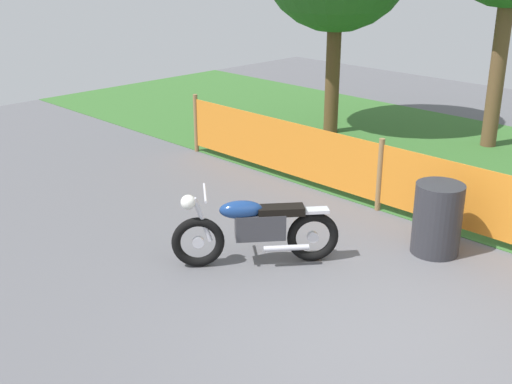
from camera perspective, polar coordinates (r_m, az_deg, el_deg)
The scene contains 3 objects.
ground at distance 6.50m, azimuth 11.82°, elevation -12.48°, with size 24.00×24.00×0.02m, color #5B5B60.
motorcycle_lead at distance 7.52m, azimuth -0.10°, elevation -3.21°, with size 1.30×1.60×0.93m.
spare_drum at distance 8.11m, azimuth 15.62°, elevation -2.28°, with size 0.58×0.58×0.88m, color #2D2D33.
Camera 1 is at (2.86, -4.66, 3.50)m, focal length 45.60 mm.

